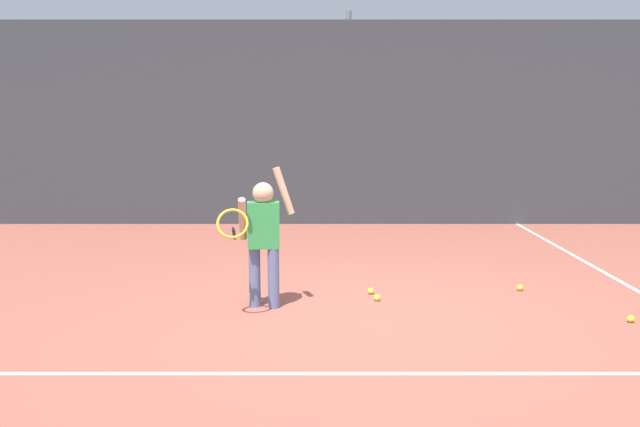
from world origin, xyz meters
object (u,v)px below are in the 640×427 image
tennis_ball_1 (524,288)px  tennis_ball_0 (380,298)px  tennis_player (266,233)px  tennis_ball_2 (635,319)px  tennis_ball_3 (374,291)px

tennis_ball_1 → tennis_ball_0: bearing=-165.8°
tennis_player → tennis_ball_2: size_ratio=20.46×
tennis_player → tennis_ball_1: bearing=8.4°
tennis_ball_0 → tennis_ball_2: same height
tennis_ball_0 → tennis_ball_2: size_ratio=1.00×
tennis_ball_3 → tennis_ball_0: bearing=-80.3°
tennis_ball_0 → tennis_ball_1: same height
tennis_player → tennis_ball_2: 3.42m
tennis_ball_0 → tennis_ball_1: bearing=14.2°
tennis_player → tennis_ball_0: tennis_player is taller
tennis_player → tennis_ball_1: size_ratio=20.46×
tennis_ball_1 → tennis_ball_2: same height
tennis_player → tennis_ball_3: 1.36m
tennis_ball_1 → tennis_ball_3: 1.58m
tennis_ball_2 → tennis_ball_3: size_ratio=1.00×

